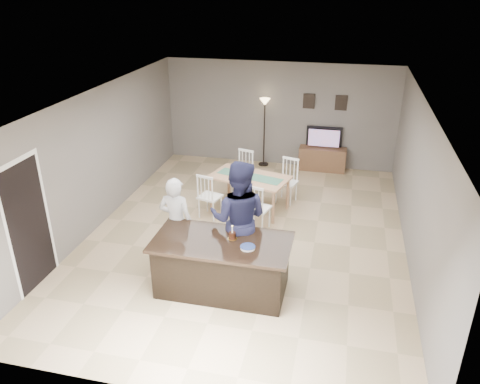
% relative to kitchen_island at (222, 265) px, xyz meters
% --- Properties ---
extents(floor, '(8.00, 8.00, 0.00)m').
position_rel_kitchen_island_xyz_m(floor, '(0.00, 1.80, -0.45)').
color(floor, tan).
rests_on(floor, ground).
extents(room_shell, '(8.00, 8.00, 8.00)m').
position_rel_kitchen_island_xyz_m(room_shell, '(0.00, 1.80, 1.22)').
color(room_shell, slate).
rests_on(room_shell, floor).
extents(kitchen_island, '(2.15, 1.10, 0.90)m').
position_rel_kitchen_island_xyz_m(kitchen_island, '(0.00, 0.00, 0.00)').
color(kitchen_island, black).
rests_on(kitchen_island, floor).
extents(tv_console, '(1.20, 0.40, 0.60)m').
position_rel_kitchen_island_xyz_m(tv_console, '(1.20, 5.57, -0.15)').
color(tv_console, brown).
rests_on(tv_console, floor).
extents(television, '(0.91, 0.12, 0.53)m').
position_rel_kitchen_island_xyz_m(television, '(1.20, 5.64, 0.41)').
color(television, black).
rests_on(television, tv_console).
extents(tv_screen_glow, '(0.78, 0.00, 0.78)m').
position_rel_kitchen_island_xyz_m(tv_screen_glow, '(1.20, 5.56, 0.42)').
color(tv_screen_glow, '#CA4916').
rests_on(tv_screen_glow, tv_console).
extents(picture_frames, '(1.10, 0.02, 0.38)m').
position_rel_kitchen_island_xyz_m(picture_frames, '(1.15, 5.78, 1.30)').
color(picture_frames, black).
rests_on(picture_frames, room_shell).
extents(doorway, '(0.00, 2.10, 2.65)m').
position_rel_kitchen_island_xyz_m(doorway, '(-2.99, -0.50, 0.80)').
color(doorway, black).
rests_on(doorway, floor).
extents(woman, '(0.62, 0.42, 1.64)m').
position_rel_kitchen_island_xyz_m(woman, '(-0.95, 0.55, 0.36)').
color(woman, '#BBBCC0').
rests_on(woman, floor).
extents(man, '(0.98, 0.77, 2.02)m').
position_rel_kitchen_island_xyz_m(man, '(0.14, 0.55, 0.56)').
color(man, '#1A1B3A').
rests_on(man, floor).
extents(birthday_cake, '(0.15, 0.15, 0.23)m').
position_rel_kitchen_island_xyz_m(birthday_cake, '(0.14, 0.10, 0.50)').
color(birthday_cake, gold).
rests_on(birthday_cake, kitchen_island).
extents(plate_stack, '(0.23, 0.23, 0.04)m').
position_rel_kitchen_island_xyz_m(plate_stack, '(0.44, -0.13, 0.46)').
color(plate_stack, white).
rests_on(plate_stack, kitchen_island).
extents(dining_table, '(1.97, 2.17, 0.99)m').
position_rel_kitchen_island_xyz_m(dining_table, '(-0.18, 2.93, 0.18)').
color(dining_table, tan).
rests_on(dining_table, floor).
extents(floor_lamp, '(0.27, 0.27, 1.80)m').
position_rel_kitchen_island_xyz_m(floor_lamp, '(-0.35, 5.59, 0.94)').
color(floor_lamp, black).
rests_on(floor_lamp, floor).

